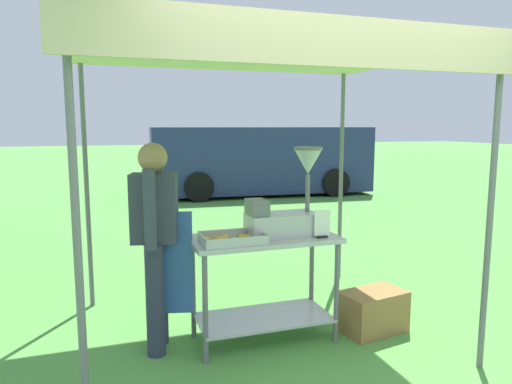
{
  "coord_description": "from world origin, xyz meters",
  "views": [
    {
      "loc": [
        -1.42,
        -2.1,
        1.74
      ],
      "look_at": [
        -0.21,
        1.53,
        1.19
      ],
      "focal_mm": 32.97,
      "sensor_mm": 36.0,
      "label": 1
    }
  ],
  "objects_px": {
    "donut_fryer": "(286,207)",
    "menu_sign": "(322,226)",
    "van_navy": "(260,159)",
    "donut_cart": "(264,268)",
    "vendor": "(156,236)",
    "supply_crate": "(373,311)",
    "stall_canopy": "(260,58)",
    "donut_tray": "(232,240)"
  },
  "relations": [
    {
      "from": "supply_crate",
      "to": "van_navy",
      "type": "bearing_deg",
      "value": 77.76
    },
    {
      "from": "stall_canopy",
      "to": "vendor",
      "type": "xyz_separation_m",
      "value": [
        -0.83,
        0.01,
        -1.35
      ]
    },
    {
      "from": "donut_cart",
      "to": "van_navy",
      "type": "height_order",
      "value": "van_navy"
    },
    {
      "from": "vendor",
      "to": "menu_sign",
      "type": "bearing_deg",
      "value": -12.79
    },
    {
      "from": "menu_sign",
      "to": "van_navy",
      "type": "xyz_separation_m",
      "value": [
        2.25,
        8.05,
        -0.07
      ]
    },
    {
      "from": "stall_canopy",
      "to": "supply_crate",
      "type": "xyz_separation_m",
      "value": [
        0.93,
        -0.25,
        -2.08
      ]
    },
    {
      "from": "donut_tray",
      "to": "menu_sign",
      "type": "height_order",
      "value": "menu_sign"
    },
    {
      "from": "donut_tray",
      "to": "van_navy",
      "type": "xyz_separation_m",
      "value": [
        2.96,
        7.98,
        -0.0
      ]
    },
    {
      "from": "donut_tray",
      "to": "donut_fryer",
      "type": "xyz_separation_m",
      "value": [
        0.48,
        0.1,
        0.21
      ]
    },
    {
      "from": "menu_sign",
      "to": "vendor",
      "type": "distance_m",
      "value": 1.29
    },
    {
      "from": "donut_tray",
      "to": "stall_canopy",
      "type": "bearing_deg",
      "value": 34.32
    },
    {
      "from": "donut_cart",
      "to": "menu_sign",
      "type": "distance_m",
      "value": 0.58
    },
    {
      "from": "van_navy",
      "to": "menu_sign",
      "type": "bearing_deg",
      "value": -105.59
    },
    {
      "from": "stall_canopy",
      "to": "donut_fryer",
      "type": "distance_m",
      "value": 1.18
    },
    {
      "from": "donut_fryer",
      "to": "donut_cart",
      "type": "bearing_deg",
      "value": 178.05
    },
    {
      "from": "supply_crate",
      "to": "vendor",
      "type": "bearing_deg",
      "value": 171.71
    },
    {
      "from": "stall_canopy",
      "to": "donut_tray",
      "type": "height_order",
      "value": "stall_canopy"
    },
    {
      "from": "donut_cart",
      "to": "menu_sign",
      "type": "bearing_deg",
      "value": -22.57
    },
    {
      "from": "stall_canopy",
      "to": "van_navy",
      "type": "distance_m",
      "value": 8.34
    },
    {
      "from": "donut_tray",
      "to": "vendor",
      "type": "relative_size",
      "value": 0.29
    },
    {
      "from": "menu_sign",
      "to": "donut_cart",
      "type": "bearing_deg",
      "value": 157.43
    },
    {
      "from": "donut_fryer",
      "to": "menu_sign",
      "type": "xyz_separation_m",
      "value": [
        0.23,
        -0.17,
        -0.14
      ]
    },
    {
      "from": "donut_cart",
      "to": "van_navy",
      "type": "distance_m",
      "value": 8.32
    },
    {
      "from": "vendor",
      "to": "supply_crate",
      "type": "relative_size",
      "value": 2.73
    },
    {
      "from": "donut_cart",
      "to": "vendor",
      "type": "xyz_separation_m",
      "value": [
        -0.83,
        0.11,
        0.3
      ]
    },
    {
      "from": "donut_tray",
      "to": "supply_crate",
      "type": "relative_size",
      "value": 0.8
    },
    {
      "from": "donut_cart",
      "to": "supply_crate",
      "type": "height_order",
      "value": "donut_cart"
    },
    {
      "from": "vendor",
      "to": "van_navy",
      "type": "relative_size",
      "value": 0.29
    },
    {
      "from": "donut_fryer",
      "to": "vendor",
      "type": "bearing_deg",
      "value": 173.54
    },
    {
      "from": "van_navy",
      "to": "stall_canopy",
      "type": "bearing_deg",
      "value": -108.94
    },
    {
      "from": "stall_canopy",
      "to": "vendor",
      "type": "distance_m",
      "value": 1.59
    },
    {
      "from": "donut_cart",
      "to": "menu_sign",
      "type": "xyz_separation_m",
      "value": [
        0.42,
        -0.18,
        0.35
      ]
    },
    {
      "from": "donut_fryer",
      "to": "supply_crate",
      "type": "height_order",
      "value": "donut_fryer"
    },
    {
      "from": "stall_canopy",
      "to": "menu_sign",
      "type": "bearing_deg",
      "value": -32.95
    },
    {
      "from": "donut_fryer",
      "to": "supply_crate",
      "type": "distance_m",
      "value": 1.19
    },
    {
      "from": "stall_canopy",
      "to": "donut_cart",
      "type": "bearing_deg",
      "value": -90.0
    },
    {
      "from": "donut_tray",
      "to": "supply_crate",
      "type": "bearing_deg",
      "value": -2.1
    },
    {
      "from": "menu_sign",
      "to": "donut_tray",
      "type": "bearing_deg",
      "value": 174.18
    },
    {
      "from": "donut_cart",
      "to": "donut_tray",
      "type": "distance_m",
      "value": 0.42
    },
    {
      "from": "donut_cart",
      "to": "donut_fryer",
      "type": "xyz_separation_m",
      "value": [
        0.19,
        -0.01,
        0.49
      ]
    },
    {
      "from": "menu_sign",
      "to": "van_navy",
      "type": "bearing_deg",
      "value": 74.41
    },
    {
      "from": "menu_sign",
      "to": "supply_crate",
      "type": "xyz_separation_m",
      "value": [
        0.51,
        0.03,
        -0.78
      ]
    }
  ]
}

